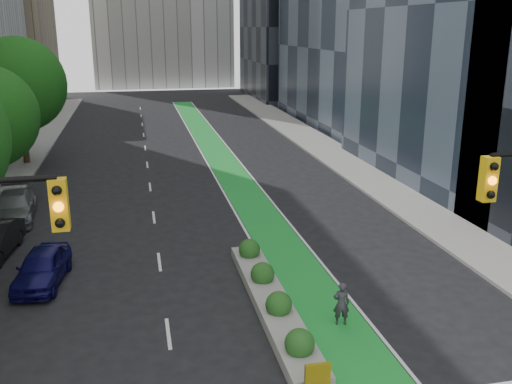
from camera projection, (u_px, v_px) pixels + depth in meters
name	position (u px, v px, depth m)	size (l,w,h in m)	color
sidewalk_right	(360.00, 170.00, 39.21)	(3.60, 90.00, 0.15)	gray
bike_lane_paint	(223.00, 161.00, 42.16)	(2.20, 70.00, 0.01)	green
tree_far	(18.00, 85.00, 39.66)	(6.60, 6.60, 9.00)	black
median_planter	(271.00, 298.00, 20.14)	(1.20, 10.26, 1.10)	gray
cyclist	(341.00, 304.00, 18.91)	(0.56, 0.36, 1.52)	#353039
parked_car_left_near	(42.00, 267.00, 21.96)	(1.61, 4.01, 1.36)	#0F0C49
parked_car_left_far	(14.00, 207.00, 29.21)	(1.98, 4.88, 1.42)	slate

